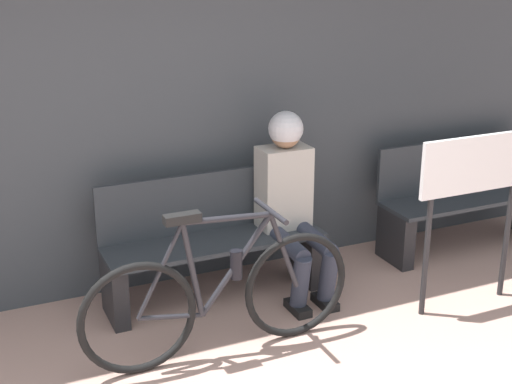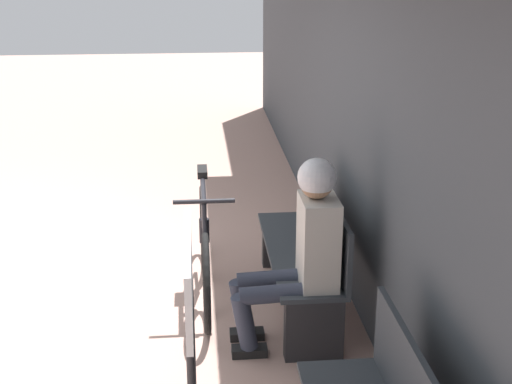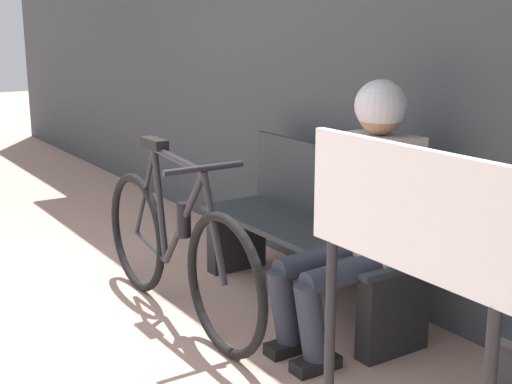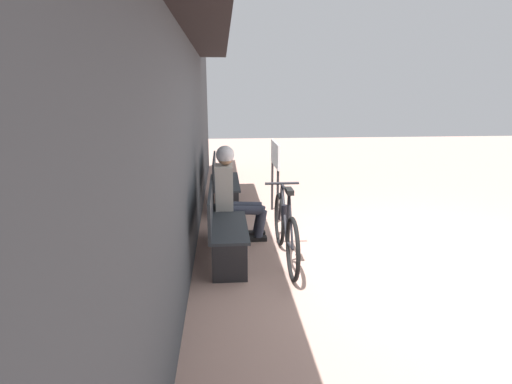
{
  "view_description": "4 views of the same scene",
  "coord_description": "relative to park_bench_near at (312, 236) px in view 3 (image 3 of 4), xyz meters",
  "views": [
    {
      "loc": [
        -1.08,
        -1.9,
        2.24
      ],
      "look_at": [
        0.53,
        1.66,
        0.88
      ],
      "focal_mm": 50.0,
      "sensor_mm": 36.0,
      "label": 1
    },
    {
      "loc": [
        4.86,
        1.4,
        2.4
      ],
      "look_at": [
        0.4,
        1.81,
        0.84
      ],
      "focal_mm": 50.0,
      "sensor_mm": 36.0,
      "label": 2
    },
    {
      "loc": [
        3.27,
        -0.04,
        1.48
      ],
      "look_at": [
        0.37,
        1.84,
        0.64
      ],
      "focal_mm": 50.0,
      "sensor_mm": 36.0,
      "label": 3
    },
    {
      "loc": [
        -3.98,
        2.14,
        1.89
      ],
      "look_at": [
        0.15,
        1.8,
        0.83
      ],
      "focal_mm": 28.0,
      "sensor_mm": 36.0,
      "label": 4
    }
  ],
  "objects": [
    {
      "name": "park_bench_near",
      "position": [
        0.0,
        0.0,
        0.0
      ],
      "size": [
        1.45,
        0.42,
        0.82
      ],
      "color": "#2D3338",
      "rests_on": "ground_plane"
    },
    {
      "name": "bicycle",
      "position": [
        -0.21,
        -0.69,
        -0.01
      ],
      "size": [
        1.62,
        0.4,
        0.89
      ],
      "color": "black",
      "rests_on": "ground_plane"
    },
    {
      "name": "person_seated",
      "position": [
        0.51,
        -0.11,
        0.32
      ],
      "size": [
        0.34,
        0.65,
        1.23
      ],
      "color": "#2D3342",
      "rests_on": "ground_plane"
    },
    {
      "name": "signboard",
      "position": [
        1.45,
        -0.79,
        0.48
      ],
      "size": [
        0.81,
        0.04,
        1.14
      ],
      "color": "#232326",
      "rests_on": "ground_plane"
    }
  ]
}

